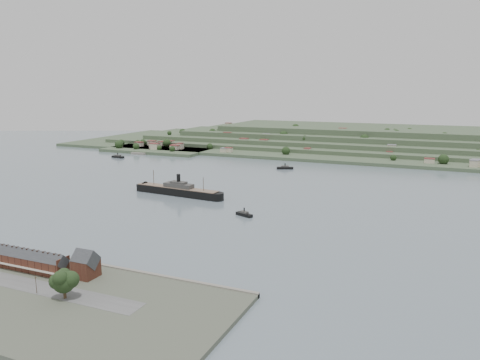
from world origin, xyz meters
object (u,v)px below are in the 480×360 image
at_px(gabled_building, 86,265).
at_px(fig_tree, 64,281).
at_px(tugboat, 244,214).
at_px(terrace_row, 21,259).
at_px(steamship, 175,190).

bearing_deg(gabled_building, fig_tree, -70.56).
bearing_deg(fig_tree, tugboat, 84.03).
distance_m(terrace_row, gabled_building, 37.74).
height_order(tugboat, fig_tree, fig_tree).
xyz_separation_m(terrace_row, gabled_building, (37.50, 4.02, 1.34)).
height_order(gabled_building, fig_tree, gabled_building).
xyz_separation_m(terrace_row, fig_tree, (45.32, -18.15, 3.35)).
relative_size(gabled_building, tugboat, 0.98).
bearing_deg(terrace_row, fig_tree, -21.82).
height_order(gabled_building, steamship, steamship).
distance_m(steamship, fig_tree, 207.46).
bearing_deg(steamship, fig_tree, -71.79).
bearing_deg(terrace_row, tugboat, 66.12).
distance_m(terrace_row, tugboat, 152.82).
xyz_separation_m(gabled_building, steamship, (-56.97, 174.82, -4.11)).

